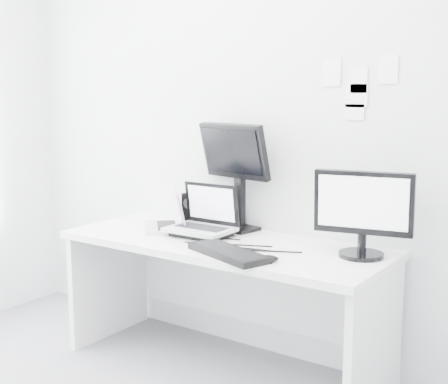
% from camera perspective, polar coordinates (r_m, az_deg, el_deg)
% --- Properties ---
extents(back_wall, '(3.60, 0.00, 3.60)m').
position_cam_1_polar(back_wall, '(3.52, 3.20, 6.46)').
color(back_wall, silver).
rests_on(back_wall, ground).
extents(desk, '(1.80, 0.70, 0.73)m').
position_cam_1_polar(desk, '(3.43, -0.08, -10.47)').
color(desk, white).
rests_on(desk, ground).
extents(macbook, '(0.40, 0.41, 0.24)m').
position_cam_1_polar(macbook, '(3.59, -5.57, -1.52)').
color(macbook, silver).
rests_on(macbook, desk).
extents(speaker, '(0.10, 0.10, 0.19)m').
position_cam_1_polar(speaker, '(3.71, -2.91, -1.55)').
color(speaker, black).
rests_on(speaker, desk).
extents(dell_laptop, '(0.36, 0.28, 0.29)m').
position_cam_1_polar(dell_laptop, '(3.39, -2.28, -1.71)').
color(dell_laptop, '#AEB0B5').
rests_on(dell_laptop, desk).
extents(rear_monitor, '(0.49, 0.25, 0.63)m').
position_cam_1_polar(rear_monitor, '(3.53, 1.16, 1.54)').
color(rear_monitor, black).
rests_on(rear_monitor, desk).
extents(samsung_monitor, '(0.51, 0.31, 0.43)m').
position_cam_1_polar(samsung_monitor, '(3.03, 12.72, -1.91)').
color(samsung_monitor, black).
rests_on(samsung_monitor, desk).
extents(keyboard, '(0.50, 0.32, 0.03)m').
position_cam_1_polar(keyboard, '(3.01, 0.37, -5.65)').
color(keyboard, black).
rests_on(keyboard, desk).
extents(mouse, '(0.11, 0.09, 0.03)m').
position_cam_1_polar(mouse, '(2.92, 4.18, -6.15)').
color(mouse, black).
rests_on(mouse, desk).
extents(wall_note_0, '(0.10, 0.00, 0.14)m').
position_cam_1_polar(wall_note_0, '(3.30, 9.97, 10.84)').
color(wall_note_0, white).
rests_on(wall_note_0, back_wall).
extents(wall_note_1, '(0.09, 0.00, 0.13)m').
position_cam_1_polar(wall_note_1, '(3.24, 12.39, 10.09)').
color(wall_note_1, white).
rests_on(wall_note_1, back_wall).
extents(wall_note_2, '(0.10, 0.00, 0.14)m').
position_cam_1_polar(wall_note_2, '(3.18, 14.96, 10.91)').
color(wall_note_2, white).
rests_on(wall_note_2, back_wall).
extents(wall_note_3, '(0.11, 0.00, 0.08)m').
position_cam_1_polar(wall_note_3, '(3.25, 11.97, 7.27)').
color(wall_note_3, white).
rests_on(wall_note_3, back_wall).
extents(wall_note_4, '(0.12, 0.00, 0.12)m').
position_cam_1_polar(wall_note_4, '(3.24, 12.18, 8.72)').
color(wall_note_4, white).
rests_on(wall_note_4, back_wall).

